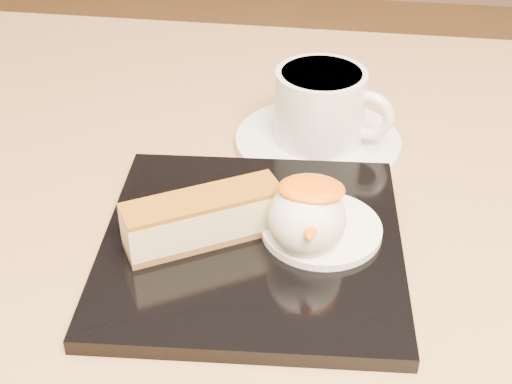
% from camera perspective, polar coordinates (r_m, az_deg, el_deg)
% --- Properties ---
extents(table, '(0.80, 0.80, 0.72)m').
position_cam_1_polar(table, '(0.67, -0.90, -13.18)').
color(table, black).
rests_on(table, ground).
extents(dessert_plate, '(0.24, 0.24, 0.01)m').
position_cam_1_polar(dessert_plate, '(0.53, -0.31, -4.23)').
color(dessert_plate, black).
rests_on(dessert_plate, table).
extents(cheesecake, '(0.12, 0.09, 0.04)m').
position_cam_1_polar(cheesecake, '(0.52, -4.25, -2.10)').
color(cheesecake, brown).
rests_on(cheesecake, dessert_plate).
extents(cream_smear, '(0.09, 0.09, 0.01)m').
position_cam_1_polar(cream_smear, '(0.53, 5.25, -2.95)').
color(cream_smear, white).
rests_on(cream_smear, dessert_plate).
extents(ice_cream_scoop, '(0.06, 0.06, 0.06)m').
position_cam_1_polar(ice_cream_scoop, '(0.50, 4.10, -2.09)').
color(ice_cream_scoop, white).
rests_on(ice_cream_scoop, cream_smear).
extents(mango_sauce, '(0.05, 0.04, 0.01)m').
position_cam_1_polar(mango_sauce, '(0.49, 4.47, 0.25)').
color(mango_sauce, '#FF6808').
rests_on(mango_sauce, ice_cream_scoop).
extents(mint_sprig, '(0.03, 0.02, 0.00)m').
position_cam_1_polar(mint_sprig, '(0.55, 2.40, -0.83)').
color(mint_sprig, '#2B8540').
rests_on(mint_sprig, cream_smear).
extents(saucer, '(0.15, 0.15, 0.01)m').
position_cam_1_polar(saucer, '(0.65, 4.96, 3.99)').
color(saucer, white).
rests_on(saucer, table).
extents(coffee_cup, '(0.11, 0.08, 0.07)m').
position_cam_1_polar(coffee_cup, '(0.63, 5.31, 6.94)').
color(coffee_cup, white).
rests_on(coffee_cup, saucer).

